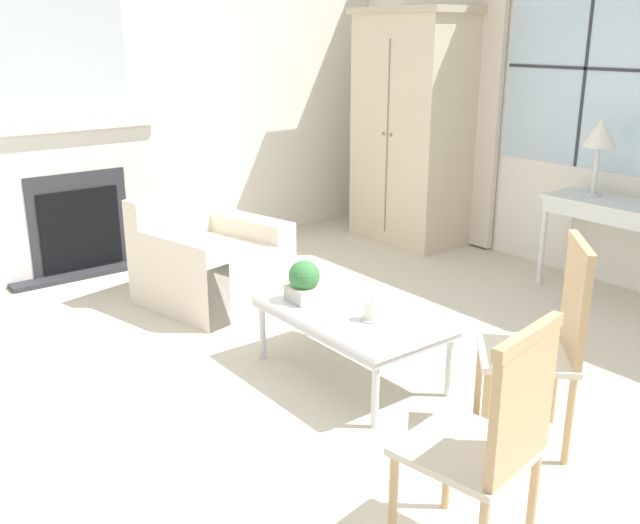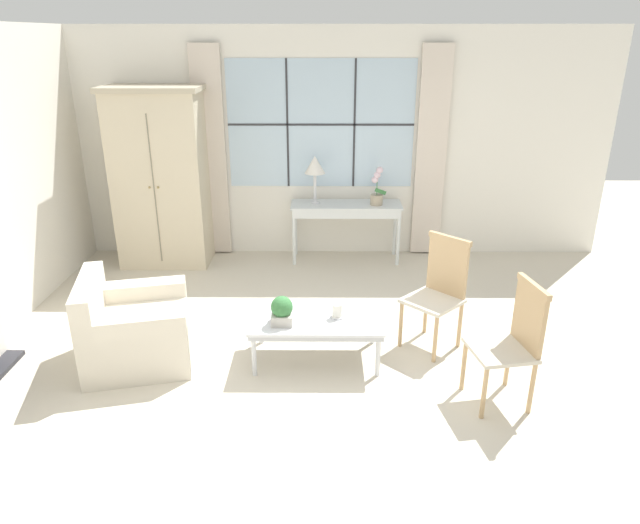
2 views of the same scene
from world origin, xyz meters
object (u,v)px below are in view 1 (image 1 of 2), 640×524
armoire (412,128)px  pillar_candle (371,310)px  potted_plant_small (304,281)px  accent_chair_wooden (493,434)px  armchair_upholstered (211,265)px  coffee_table (351,317)px  console_table (637,217)px  fireplace (72,184)px  table_lamp (600,135)px  side_chair_wooden (550,333)px

armoire → pillar_candle: 3.20m
pillar_candle → potted_plant_small: bearing=-166.2°
accent_chair_wooden → armchair_upholstered: bearing=169.4°
accent_chair_wooden → pillar_candle: size_ratio=7.22×
armoire → potted_plant_small: armoire is taller
coffee_table → potted_plant_small: bearing=-157.2°
coffee_table → console_table: bearing=82.0°
potted_plant_small → pillar_candle: 0.49m
fireplace → pillar_candle: 3.13m
table_lamp → armchair_upholstered: bearing=-122.0°
potted_plant_small → armchair_upholstered: bearing=175.9°
armoire → armchair_upholstered: size_ratio=2.02×
console_table → armchair_upholstered: armchair_upholstered is taller
console_table → table_lamp: bearing=176.5°
fireplace → pillar_candle: (3.07, 0.56, -0.28)m
armchair_upholstered → pillar_candle: size_ratio=7.73×
armoire → accent_chair_wooden: bearing=-40.8°
armoire → accent_chair_wooden: armoire is taller
accent_chair_wooden → coffee_table: accent_chair_wooden is taller
armoire → table_lamp: 1.86m
armchair_upholstered → table_lamp: bearing=58.0°
armoire → table_lamp: (1.86, 0.10, 0.12)m
fireplace → coffee_table: 2.96m
side_chair_wooden → fireplace: bearing=-168.0°
fireplace → coffee_table: fireplace is taller
armoire → side_chair_wooden: (3.01, -2.05, -0.50)m
console_table → pillar_candle: size_ratio=9.92×
armoire → side_chair_wooden: 3.68m
fireplace → console_table: bearing=42.7°
table_lamp → accent_chair_wooden: bearing=-63.0°
table_lamp → armchair_upholstered: 3.05m
armchair_upholstered → accent_chair_wooden: 3.16m
armoire → potted_plant_small: size_ratio=8.63×
pillar_candle → console_table: bearing=86.2°
table_lamp → side_chair_wooden: bearing=-61.8°
console_table → coffee_table: console_table is taller
side_chair_wooden → armchair_upholstered: bearing=-173.3°
armoire → console_table: bearing=2.0°
armchair_upholstered → coffee_table: size_ratio=0.94×
fireplace → potted_plant_small: size_ratio=9.22×
coffee_table → fireplace: bearing=-168.9°
console_table → armchair_upholstered: (-1.93, -2.44, -0.37)m
coffee_table → pillar_candle: size_ratio=8.26×
table_lamp → potted_plant_small: bearing=-95.4°
armoire → coffee_table: 3.10m
armoire → potted_plant_small: bearing=-56.7°
armchair_upholstered → accent_chair_wooden: (3.09, -0.58, 0.28)m
accent_chair_wooden → coffee_table: bearing=158.1°
armchair_upholstered → potted_plant_small: bearing=-4.1°
accent_chair_wooden → pillar_candle: bearing=155.7°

